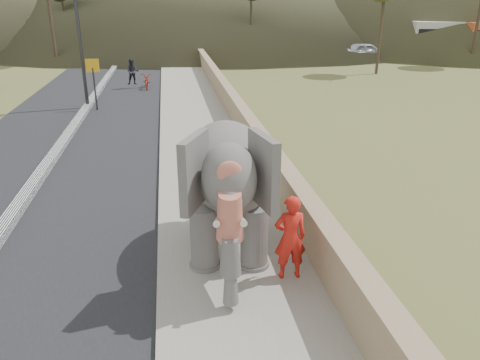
% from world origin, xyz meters
% --- Properties ---
extents(road, '(7.00, 120.00, 0.03)m').
position_xyz_m(road, '(-5.00, 10.00, 0.01)').
color(road, black).
rests_on(road, ground).
extents(median, '(0.35, 120.00, 0.22)m').
position_xyz_m(median, '(-5.00, 10.00, 0.11)').
color(median, black).
rests_on(median, ground).
extents(walkway, '(3.00, 120.00, 0.15)m').
position_xyz_m(walkway, '(0.00, 10.00, 0.07)').
color(walkway, '#9E9687').
rests_on(walkway, ground).
extents(parapet, '(0.30, 120.00, 1.10)m').
position_xyz_m(parapet, '(1.65, 10.00, 0.55)').
color(parapet, tan).
rests_on(parapet, ground).
extents(lamppost, '(1.76, 0.36, 8.00)m').
position_xyz_m(lamppost, '(-4.69, 18.40, 4.87)').
color(lamppost, '#313237').
rests_on(lamppost, ground).
extents(signboard, '(0.60, 0.08, 2.40)m').
position_xyz_m(signboard, '(-4.50, 17.89, 1.64)').
color(signboard, '#2D2D33').
rests_on(signboard, ground).
extents(distant_car, '(4.30, 1.89, 1.44)m').
position_xyz_m(distant_car, '(15.96, 34.39, 0.72)').
color(distant_car, '#ADAEB4').
rests_on(distant_car, ground).
extents(bus_white, '(11.27, 5.30, 3.10)m').
position_xyz_m(bus_white, '(25.67, 33.65, 1.55)').
color(bus_white, silver).
rests_on(bus_white, ground).
extents(elephant_and_man, '(2.42, 4.01, 2.77)m').
position_xyz_m(elephant_and_man, '(0.02, 3.74, 1.52)').
color(elephant_and_man, slate).
rests_on(elephant_and_man, ground).
extents(motorcyclist, '(1.47, 1.78, 1.74)m').
position_xyz_m(motorcyclist, '(-2.59, 23.34, 0.66)').
color(motorcyclist, maroon).
rests_on(motorcyclist, ground).
extents(trees, '(48.13, 43.68, 8.99)m').
position_xyz_m(trees, '(3.72, 27.57, 3.87)').
color(trees, '#473828').
rests_on(trees, ground).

